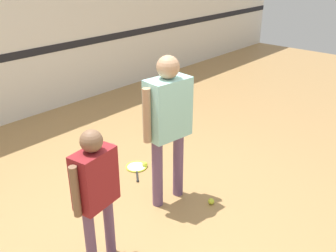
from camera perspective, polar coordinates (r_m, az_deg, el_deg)
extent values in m
plane|color=#A87F4C|center=(3.94, -0.76, -13.05)|extent=(16.00, 16.00, 0.00)
cylinder|color=#6B4C70|center=(3.85, -1.63, -7.22)|extent=(0.11, 0.11, 0.76)
cylinder|color=#6B4C70|center=(4.01, 1.56, -5.80)|extent=(0.11, 0.11, 0.76)
cube|color=#99D8D1|center=(3.63, 0.00, 2.72)|extent=(0.47, 0.30, 0.60)
sphere|color=tan|center=(3.50, 0.00, 8.97)|extent=(0.22, 0.22, 0.22)
cylinder|color=tan|center=(3.48, -3.24, 1.55)|extent=(0.08, 0.08, 0.54)
cylinder|color=tan|center=(3.79, 2.98, 3.57)|extent=(0.08, 0.08, 0.54)
cylinder|color=#6B4C70|center=(3.23, -11.72, -16.77)|extent=(0.09, 0.09, 0.60)
cylinder|color=#6B4C70|center=(3.35, -8.94, -14.75)|extent=(0.09, 0.09, 0.60)
cube|color=maroon|center=(2.98, -11.08, -7.83)|extent=(0.37, 0.24, 0.47)
sphere|color=brown|center=(2.82, -11.61, -2.24)|extent=(0.17, 0.17, 0.17)
cylinder|color=brown|center=(2.86, -13.93, -9.70)|extent=(0.06, 0.06, 0.42)
cylinder|color=brown|center=(3.10, -8.45, -6.28)|extent=(0.06, 0.06, 0.42)
torus|color=#C6D838|center=(4.70, -4.84, -6.19)|extent=(0.38, 0.38, 0.02)
cylinder|color=silver|center=(4.70, -4.84, -6.19)|extent=(0.23, 0.23, 0.01)
cylinder|color=black|center=(4.51, -4.70, -7.65)|extent=(0.15, 0.17, 0.02)
sphere|color=black|center=(4.42, -4.64, -8.37)|extent=(0.03, 0.03, 0.03)
sphere|color=#CCE038|center=(4.07, 6.59, -11.34)|extent=(0.07, 0.07, 0.07)
sphere|color=#CCE038|center=(4.69, -3.54, -5.88)|extent=(0.07, 0.07, 0.07)
sphere|color=#CCE038|center=(5.56, 1.86, -0.70)|extent=(0.07, 0.07, 0.07)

